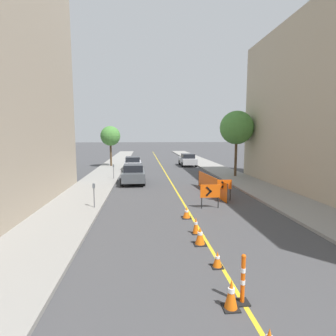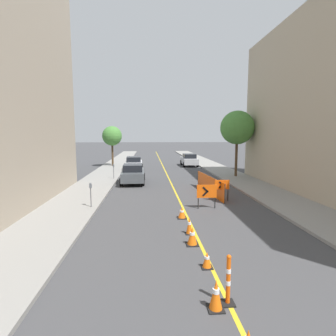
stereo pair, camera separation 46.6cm
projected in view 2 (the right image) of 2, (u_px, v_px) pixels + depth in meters
The scene contains 19 objects.
lane_stripe at pixel (164, 168), 31.62m from camera, with size 0.12×64.39×0.01m.
sidewalk_left at pixel (112, 168), 31.15m from camera, with size 3.16×64.39×0.14m.
sidewalk_right at pixel (214, 167), 32.08m from camera, with size 3.16×64.39×0.14m.
traffic_cone_second at pixel (216, 295), 5.98m from camera, with size 0.38×0.38×0.71m.
traffic_cone_third at pixel (207, 260), 7.88m from camera, with size 0.34×0.34×0.50m.
traffic_cone_fourth at pixel (192, 236), 9.53m from camera, with size 0.45×0.45×0.66m.
traffic_cone_fifth at pixel (189, 226), 10.57m from camera, with size 0.33×0.33×0.70m.
traffic_cone_farthest at pixel (182, 213), 12.59m from camera, with size 0.45×0.45×0.54m.
delineator_post_front at pixel (228, 283), 6.15m from camera, with size 0.32×0.32×1.22m.
arrow_barricade_primary at pixel (207, 192), 14.20m from camera, with size 1.09×0.09×1.31m.
arrow_barricade_secondary at pixel (222, 186), 15.81m from camera, with size 0.90×0.08×1.29m.
safety_mesh_fence at pixel (209, 185), 17.95m from camera, with size 0.54×5.68×1.18m.
parked_car_curb_near at pixel (133, 174), 21.81m from camera, with size 1.95×4.34×1.59m.
parked_car_curb_mid at pixel (134, 164), 29.40m from camera, with size 1.95×4.35×1.59m.
parked_car_curb_far at pixel (189, 160), 33.92m from camera, with size 1.93×4.30×1.59m.
parking_meter_near_curb at pixel (91, 190), 13.97m from camera, with size 0.12×0.11×1.33m.
parking_meter_far_curb at pixel (114, 168), 23.26m from camera, with size 0.12×0.11×1.30m.
street_tree_left_near at pixel (112, 136), 32.60m from camera, with size 2.43×2.43×4.96m.
street_tree_right_near at pixel (237, 128), 24.19m from camera, with size 3.10×3.10×6.09m.
Camera 2 is at (-1.88, 0.88, 3.98)m, focal length 28.00 mm.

